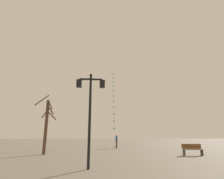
{
  "coord_description": "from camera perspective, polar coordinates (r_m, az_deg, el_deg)",
  "views": [
    {
      "loc": [
        -1.04,
        -2.26,
        1.56
      ],
      "look_at": [
        0.51,
        21.46,
        7.7
      ],
      "focal_mm": 28.75,
      "sensor_mm": 36.0,
      "label": 1
    }
  ],
  "objects": [
    {
      "name": "ground_plane",
      "position": [
        22.34,
        -1.11,
        -18.48
      ],
      "size": [
        160.0,
        160.0,
        0.0
      ],
      "primitive_type": "plane",
      "color": "#756B5B"
    },
    {
      "name": "park_bench",
      "position": [
        17.07,
        24.17,
        -17.0
      ],
      "size": [
        1.64,
        0.61,
        0.89
      ],
      "rotation": [
        0.0,
        0.0,
        -0.11
      ],
      "color": "brown",
      "rests_on": "ground_plane"
    },
    {
      "name": "bare_tree",
      "position": [
        17.26,
        -20.14,
        -10.17
      ],
      "size": [
        2.05,
        1.75,
        5.24
      ],
      "color": "#4C3826",
      "rests_on": "ground_plane"
    },
    {
      "name": "kite_train",
      "position": [
        32.85,
        0.48,
        -3.33
      ],
      "size": [
        0.9,
        12.56,
        15.26
      ],
      "color": "brown",
      "rests_on": "ground_plane"
    },
    {
      "name": "kite_flyer",
      "position": [
        24.38,
        1.44,
        -16.02
      ],
      "size": [
        0.25,
        0.61,
        1.71
      ],
      "rotation": [
        0.0,
        0.0,
        1.54
      ],
      "color": "brown",
      "rests_on": "ground_plane"
    },
    {
      "name": "twin_lantern_lamp_post",
      "position": [
        9.46,
        -6.92,
        -3.51
      ],
      "size": [
        1.5,
        0.28,
        4.82
      ],
      "color": "black",
      "rests_on": "ground_plane"
    }
  ]
}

